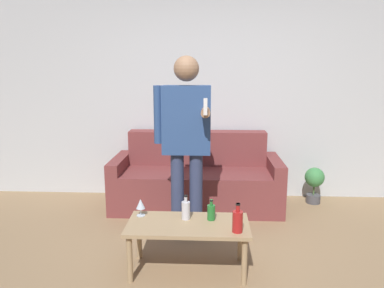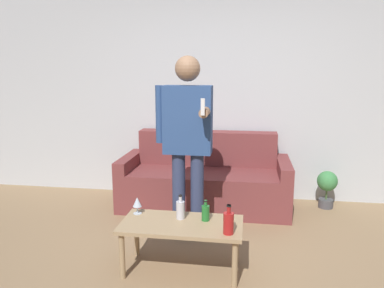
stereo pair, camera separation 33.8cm
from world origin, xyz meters
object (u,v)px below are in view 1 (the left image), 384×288
at_px(coffee_table, 188,229).
at_px(person_standing_front, 186,134).
at_px(bottle_orange, 238,221).
at_px(couch, 197,180).

xyz_separation_m(coffee_table, person_standing_front, (-0.06, 0.62, 0.66)).
xyz_separation_m(bottle_orange, person_standing_front, (-0.44, 0.77, 0.52)).
xyz_separation_m(couch, coffee_table, (-0.01, -1.49, 0.05)).
height_order(coffee_table, person_standing_front, person_standing_front).
relative_size(bottle_orange, person_standing_front, 0.13).
height_order(couch, person_standing_front, person_standing_front).
height_order(bottle_orange, person_standing_front, person_standing_front).
bearing_deg(coffee_table, couch, 89.54).
bearing_deg(bottle_orange, couch, 102.74).
bearing_deg(coffee_table, person_standing_front, 95.12).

